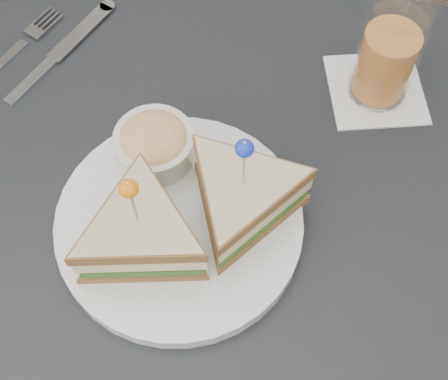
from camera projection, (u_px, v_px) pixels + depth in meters
ground_plane at (218, 368)px, 1.37m from camera, size 3.50×3.50×0.00m
table at (214, 244)px, 0.77m from camera, size 0.80×0.80×0.75m
plate_meal at (185, 210)px, 0.66m from camera, size 0.33×0.33×0.16m
cutlery_fork at (16, 50)px, 0.82m from camera, size 0.08×0.18×0.01m
cutlery_knife at (58, 55)px, 0.82m from camera, size 0.08×0.21×0.01m
drink_set at (388, 55)px, 0.73m from camera, size 0.15×0.15×0.15m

